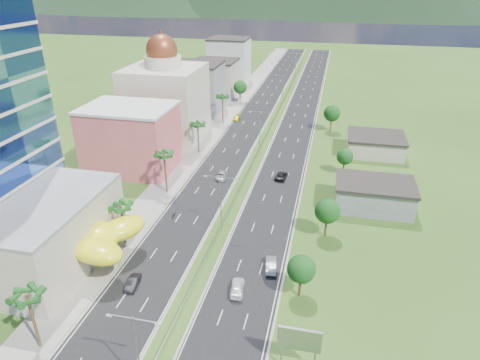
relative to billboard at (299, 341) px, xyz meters
The scene contains 38 objects.
ground 25.15m from the billboard, 133.36° to the left, with size 500.00×500.00×0.00m, color #2D5119.
road_left 110.83m from the billboard, 102.78° to the left, with size 11.00×260.00×0.04m, color black.
road_right 108.51m from the billboard, 95.03° to the left, with size 11.00×260.00×0.04m, color black.
sidewalk_left 113.31m from the billboard, 107.47° to the left, with size 7.00×260.00×0.12m, color gray.
median_guardrail 91.66m from the billboard, 100.70° to the left, with size 0.10×216.06×0.76m.
streetlight_median_a 18.53m from the billboard, 157.62° to the right, with size 6.04×0.25×11.00m.
streetlight_median_b 32.84m from the billboard, 121.26° to the left, with size 6.04×0.25×11.00m.
streetlight_median_c 70.13m from the billboard, 104.04° to the left, with size 6.04×0.25×11.00m.
streetlight_median_d 114.30m from the billboard, 98.56° to the left, with size 6.04×0.25×11.00m.
streetlight_median_e 158.93m from the billboard, 96.14° to the left, with size 6.04×0.25×11.00m.
mall_podium 50.46m from the billboard, 166.24° to the left, with size 30.00×24.00×11.00m, color #B8AB98.
lime_canopy 39.56m from the billboard, 159.28° to the left, with size 18.00×15.00×7.40m.
pink_shophouse 67.34m from the billboard, 131.99° to the left, with size 20.00×15.00×15.00m, color #D4575C.
domed_building 86.04m from the billboard, 121.65° to the left, with size 20.00×20.00×28.70m.
midrise_grey 107.48m from the billboard, 114.18° to the left, with size 16.00×15.00×16.00m, color gray.
midrise_beige 127.83m from the billboard, 110.14° to the left, with size 16.00×15.00×13.00m, color #B8AB98.
midrise_white 149.69m from the billboard, 107.10° to the left, with size 16.00×15.00×18.00m, color silver.
billboard is the anchor object (origin of this frame).
shed_near 44.43m from the billboard, 75.65° to the left, with size 15.00×10.00×5.00m, color gray.
shed_far 74.18m from the billboard, 79.90° to the left, with size 14.00×12.00×4.40m, color #B8AB98.
palm_tree_a 32.94m from the billboard, behind, with size 3.60×3.60×9.10m.
palm_tree_b 38.25m from the billboard, 148.39° to the left, with size 3.60×3.60×8.10m.
palm_tree_c 51.70m from the billboard, 129.09° to the left, with size 3.60×3.60×9.60m.
palm_tree_d 70.96m from the billboard, 117.29° to the left, with size 3.60×3.60×8.60m.
palm_tree_e 93.89m from the billboard, 110.27° to the left, with size 3.60×3.60×9.40m.
leafy_tree_lfar 117.59m from the billboard, 106.05° to the left, with size 4.90×4.90×8.05m.
leafy_tree_ra 13.04m from the billboard, 94.40° to the left, with size 4.20×4.20×6.90m.
leafy_tree_rb 30.08m from the billboard, 86.19° to the left, with size 4.55×4.55×7.47m.
leafy_tree_rc 58.22m from the billboard, 85.07° to the left, with size 3.85×3.85×6.33m.
leafy_tree_rd 88.01m from the billboard, 89.35° to the left, with size 4.90×4.90×8.05m.
mountain_ridge 469.99m from the billboard, 84.75° to the left, with size 860.00×140.00×90.00m, color black, non-canonical shape.
car_dark_left 27.89m from the billboard, 160.07° to the left, with size 1.43×4.09×1.35m, color black.
car_silver_mid_left 54.20m from the billboard, 114.68° to the left, with size 2.28×4.95×1.38m, color #A3A5AB.
car_yellow_far_left 96.82m from the billboard, 107.42° to the left, with size 1.95×4.81×1.39m, color gold.
car_white_near_right 15.91m from the billboard, 131.02° to the left, with size 1.93×4.79×1.63m, color white.
car_silver_right 19.61m from the billboard, 108.52° to the left, with size 1.67×4.80×1.58m, color #B7B9BF.
car_dark_far_right 53.00m from the billboard, 99.75° to the left, with size 2.27×4.91×1.37m, color black.
motorcycle 40.85m from the billboard, 132.05° to the left, with size 0.61×2.02×1.29m, color black.
Camera 1 is at (18.28, -55.35, 43.31)m, focal length 32.00 mm.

